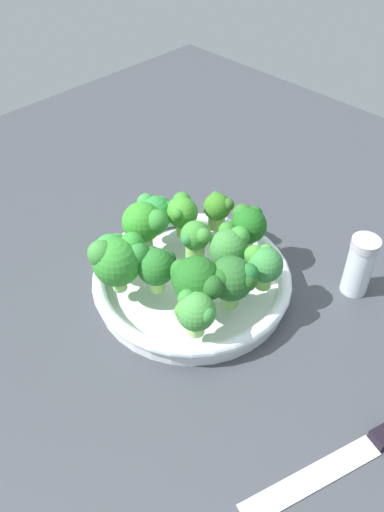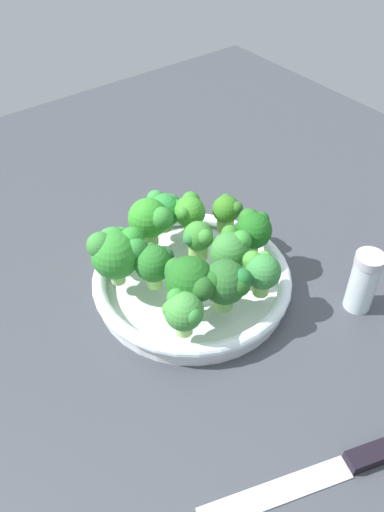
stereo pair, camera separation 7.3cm
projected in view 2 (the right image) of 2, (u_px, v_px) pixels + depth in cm
name	position (u px, v px, depth cm)	size (l,w,h in cm)	color
ground_plane	(190.00, 285.00, 79.82)	(130.00, 130.00, 2.50)	#3A3D44
bowl	(192.00, 280.00, 76.17)	(28.31, 28.31, 3.55)	white
broccoli_floret_0	(117.00, 252.00, 70.30)	(7.57, 6.52, 8.29)	#95C871
broccoli_floret_1	(189.00, 211.00, 78.43)	(5.07, 4.96, 6.57)	#88B459
broccoli_floret_2	(114.00, 244.00, 74.17)	(5.35, 4.88, 5.85)	#82C05C
broccoli_floret_3	(151.00, 219.00, 76.47)	(5.87, 6.87, 7.52)	#8EBE66
broccoli_floret_4	(253.00, 229.00, 75.40)	(5.47, 5.73, 6.75)	#86C368
broccoli_floret_5	(189.00, 280.00, 67.00)	(6.28, 7.70, 7.89)	#7EB254
broccoli_floret_6	(261.00, 271.00, 69.57)	(4.79, 5.52, 6.33)	#92D062
broccoli_floret_7	(227.00, 211.00, 79.66)	(4.19, 4.48, 5.92)	#8EBF5E
broccoli_floret_8	(231.00, 249.00, 72.92)	(5.85, 5.48, 6.35)	#A0D26F
broccoli_floret_9	(154.00, 262.00, 70.52)	(5.47, 5.34, 6.60)	#99CE64
broccoli_floret_10	(226.00, 283.00, 66.96)	(6.10, 6.23, 7.44)	#7FBB5A
broccoli_floret_11	(165.00, 209.00, 79.83)	(5.52, 5.65, 6.15)	#91D86A
broccoli_floret_12	(183.00, 311.00, 64.40)	(4.92, 5.35, 6.30)	#A0D674
broccoli_floret_13	(199.00, 240.00, 74.42)	(4.31, 4.53, 6.17)	#91CC61
knife	(348.00, 464.00, 57.25)	(26.05, 10.46, 1.50)	silver
pepper_shaker	(363.00, 281.00, 71.86)	(3.96, 3.96, 9.41)	silver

